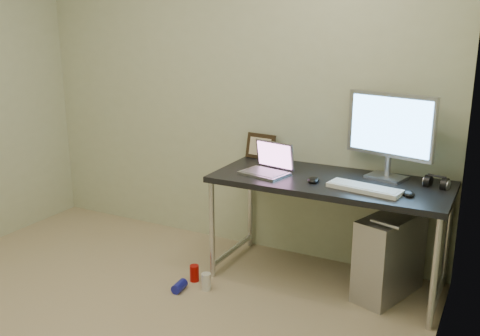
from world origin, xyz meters
name	(u,v)px	position (x,y,z in m)	size (l,w,h in m)	color
wall_back	(229,90)	(0.00, 1.75, 1.25)	(3.50, 0.02, 2.50)	beige
wall_right	(427,175)	(1.75, 0.00, 1.25)	(0.02, 3.50, 2.50)	beige
desk	(330,190)	(0.95, 1.41, 0.67)	(1.57, 0.69, 0.75)	black
tower_computer	(389,256)	(1.38, 1.41, 0.28)	(0.39, 0.58, 0.59)	#A2A2A6
cable_a	(393,223)	(1.33, 1.70, 0.40)	(0.01, 0.01, 0.70)	black
cable_b	(405,229)	(1.42, 1.68, 0.38)	(0.01, 0.01, 0.72)	black
can_red	(194,273)	(0.13, 0.98, 0.06)	(0.06, 0.06, 0.12)	#AD0B07
can_white	(206,282)	(0.27, 0.90, 0.06)	(0.07, 0.07, 0.12)	silver
can_blue	(179,286)	(0.12, 0.81, 0.03)	(0.07, 0.07, 0.12)	#1A1EA1
laptop	(268,166)	(0.52, 1.35, 0.80)	(0.35, 0.31, 0.21)	#AEADB4
monitor	(390,129)	(1.28, 1.61, 1.09)	(0.60, 0.24, 0.57)	#AEADB4
keyboard	(364,188)	(1.22, 1.26, 0.76)	(0.46, 0.15, 0.03)	white
mouse_right	(409,192)	(1.49, 1.29, 0.77)	(0.07, 0.11, 0.04)	black
mouse_left	(313,179)	(0.87, 1.30, 0.77)	(0.08, 0.12, 0.04)	black
headphones	(436,183)	(1.61, 1.55, 0.78)	(0.16, 0.09, 0.10)	black
picture_frame	(261,146)	(0.30, 1.69, 0.85)	(0.24, 0.03, 0.19)	black
webcam	(285,152)	(0.51, 1.68, 0.83)	(0.04, 0.04, 0.11)	silver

